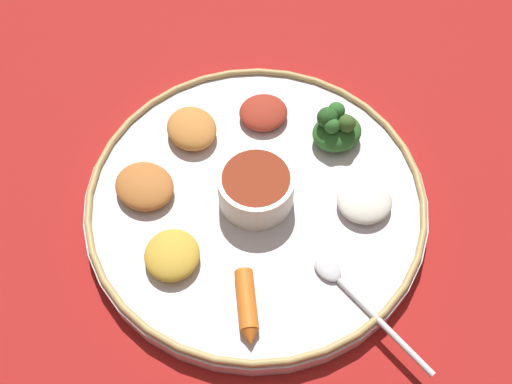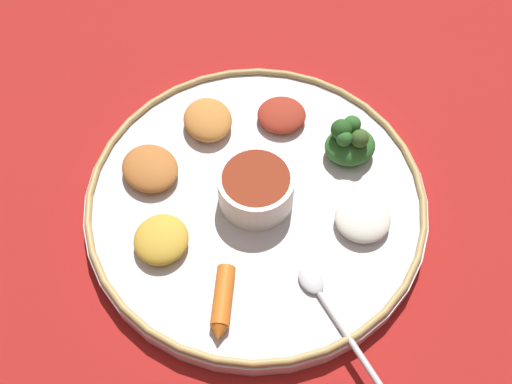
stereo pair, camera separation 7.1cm
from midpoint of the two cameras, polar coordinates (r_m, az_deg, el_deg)
name	(u,v)px [view 2 (the right image)]	position (r m, az deg, el deg)	size (l,w,h in m)	color
ground_plane	(256,208)	(0.75, 2.73, -1.69)	(2.40, 2.40, 0.00)	maroon
platter	(256,203)	(0.74, 2.77, -1.27)	(0.40, 0.40, 0.02)	silver
platter_rim	(256,197)	(0.72, 2.81, -0.72)	(0.39, 0.39, 0.01)	tan
center_bowl	(256,188)	(0.71, 2.89, 0.16)	(0.09, 0.09, 0.05)	silver
spoon	(331,311)	(0.67, 9.91, -10.87)	(0.03, 0.17, 0.01)	silver
greens_pile	(350,142)	(0.76, 11.19, 4.26)	(0.07, 0.07, 0.05)	#2D6628
carrot_near_spoon	(222,302)	(0.66, 0.05, -10.22)	(0.06, 0.08, 0.02)	orange
mound_chickpea	(150,168)	(0.74, -6.92, 1.92)	(0.07, 0.06, 0.02)	#B2662D
mound_beet	(282,115)	(0.79, 4.96, 6.79)	(0.06, 0.06, 0.02)	maroon
mound_lentil_yellow	(161,239)	(0.69, -5.71, -4.57)	(0.06, 0.06, 0.02)	gold
mound_squash	(208,120)	(0.77, -1.79, 6.38)	(0.07, 0.06, 0.03)	#C67A38
mound_rice_white	(363,219)	(0.72, 12.49, -2.67)	(0.06, 0.06, 0.02)	silver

